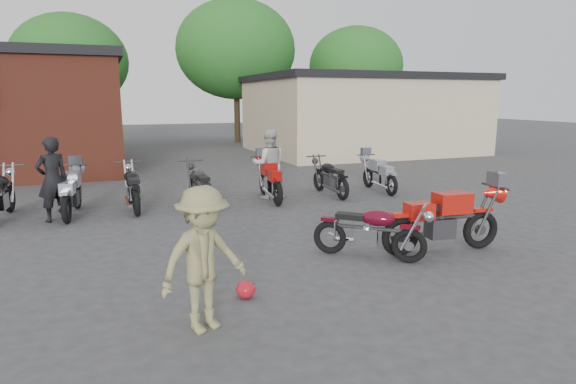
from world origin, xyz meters
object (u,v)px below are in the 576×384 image
object	(u,v)px
helmet	(246,290)
row_bike_2	(132,185)
sportbike	(445,217)
person_tan	(204,259)
row_bike_4	(270,178)
vintage_motorcycle	(371,228)
row_bike_5	(330,175)
row_bike_1	(71,190)
row_bike_3	(199,183)
row_bike_6	(379,173)
person_dark	(52,180)
person_light	(269,164)

from	to	relation	value
helmet	row_bike_2	world-z (taller)	row_bike_2
sportbike	person_tan	size ratio (longest dim) A/B	1.29
row_bike_2	sportbike	bearing A→B (deg)	-140.00
person_tan	row_bike_4	bearing A→B (deg)	44.60
vintage_motorcycle	person_tan	world-z (taller)	person_tan
person_tan	row_bike_5	world-z (taller)	person_tan
row_bike_1	sportbike	bearing A→B (deg)	-124.47
row_bike_4	vintage_motorcycle	bearing A→B (deg)	-174.87
sportbike	row_bike_1	bearing A→B (deg)	145.12
helmet	row_bike_2	bearing A→B (deg)	100.26
row_bike_2	row_bike_5	bearing A→B (deg)	-93.52
row_bike_2	row_bike_3	bearing A→B (deg)	-99.35
row_bike_6	person_tan	bearing A→B (deg)	139.21
person_dark	row_bike_6	size ratio (longest dim) A/B	0.99
row_bike_4	row_bike_6	bearing A→B (deg)	-85.26
person_light	person_tan	bearing A→B (deg)	78.70
person_dark	person_light	xyz separation A→B (m)	(5.19, 0.68, 0.00)
row_bike_2	row_bike_3	world-z (taller)	row_bike_2
row_bike_4	row_bike_3	bearing A→B (deg)	96.55
row_bike_4	person_dark	bearing A→B (deg)	99.83
row_bike_3	row_bike_5	bearing A→B (deg)	-91.57
vintage_motorcycle	row_bike_4	distance (m)	5.13
row_bike_4	row_bike_5	bearing A→B (deg)	-85.17
sportbike	row_bike_6	size ratio (longest dim) A/B	1.16
person_light	person_tan	xyz separation A→B (m)	(-3.10, -6.86, -0.08)
row_bike_5	helmet	bearing A→B (deg)	143.72
row_bike_6	sportbike	bearing A→B (deg)	163.15
helmet	row_bike_6	size ratio (longest dim) A/B	0.14
person_tan	row_bike_1	world-z (taller)	person_tan
row_bike_2	row_bike_1	bearing A→B (deg)	94.45
vintage_motorcycle	row_bike_6	world-z (taller)	row_bike_6
person_dark	row_bike_2	size ratio (longest dim) A/B	0.91
person_light	row_bike_3	bearing A→B (deg)	21.08
row_bike_3	row_bike_4	world-z (taller)	row_bike_4
person_tan	row_bike_1	distance (m)	6.87
helmet	row_bike_2	distance (m)	6.22
person_light	row_bike_4	xyz separation A→B (m)	(-0.05, -0.21, -0.34)
row_bike_2	row_bike_5	world-z (taller)	row_bike_2
sportbike	row_bike_1	xyz separation A→B (m)	(-6.25, 5.26, -0.04)
row_bike_1	row_bike_2	xyz separation A→B (m)	(1.35, 0.16, -0.00)
row_bike_1	row_bike_5	xyz separation A→B (m)	(6.58, 0.03, -0.03)
sportbike	row_bike_4	size ratio (longest dim) A/B	1.07
vintage_motorcycle	row_bike_4	size ratio (longest dim) A/B	0.90
person_dark	row_bike_3	bearing A→B (deg)	159.83
person_dark	row_bike_2	world-z (taller)	person_dark
person_dark	row_bike_6	bearing A→B (deg)	155.94
vintage_motorcycle	helmet	size ratio (longest dim) A/B	7.00
person_light	vintage_motorcycle	bearing A→B (deg)	103.03
row_bike_2	row_bike_6	distance (m)	6.81
person_light	row_bike_3	world-z (taller)	person_light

